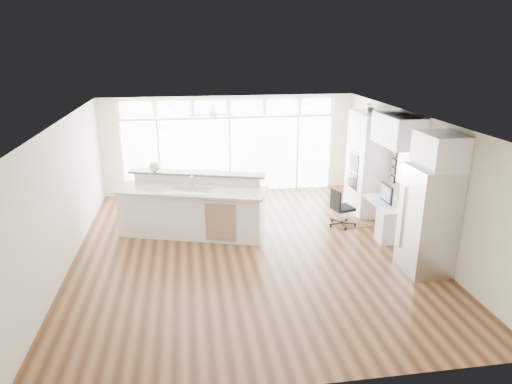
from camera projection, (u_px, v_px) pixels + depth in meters
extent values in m
cube|color=#442615|center=(249.00, 250.00, 9.44)|extent=(7.00, 8.00, 0.02)
cube|color=silver|center=(249.00, 119.00, 8.59)|extent=(7.00, 8.00, 0.02)
cube|color=beige|center=(229.00, 145.00, 12.76)|extent=(7.00, 0.04, 2.70)
cube|color=beige|center=(297.00, 292.00, 5.26)|extent=(7.00, 0.04, 2.70)
cube|color=beige|center=(63.00, 196.00, 8.50)|extent=(0.04, 8.00, 2.70)
cube|color=beige|center=(415.00, 180.00, 9.52)|extent=(0.04, 8.00, 2.70)
cube|color=white|center=(230.00, 155.00, 12.80)|extent=(5.80, 0.06, 2.08)
cube|color=white|center=(229.00, 108.00, 12.38)|extent=(5.90, 0.06, 0.40)
cube|color=white|center=(407.00, 167.00, 9.73)|extent=(0.04, 0.85, 0.85)
cube|color=white|center=(213.00, 111.00, 11.21)|extent=(1.16, 1.16, 0.32)
cube|color=beige|center=(247.00, 119.00, 8.78)|extent=(3.40, 3.00, 0.02)
cube|color=white|center=(367.00, 163.00, 11.19)|extent=(0.64, 1.20, 2.50)
cube|color=white|center=(388.00, 219.00, 10.05)|extent=(0.72, 1.30, 0.76)
cube|color=white|center=(398.00, 130.00, 9.44)|extent=(0.64, 1.30, 0.64)
cube|color=silver|center=(428.00, 220.00, 8.30)|extent=(0.76, 0.90, 2.00)
cube|color=white|center=(440.00, 151.00, 7.90)|extent=(0.64, 0.90, 0.60)
cube|color=black|center=(394.00, 166.00, 10.36)|extent=(0.06, 0.22, 0.80)
cube|color=white|center=(192.00, 207.00, 9.99)|extent=(3.48, 2.14, 1.30)
cube|color=#3E2613|center=(353.00, 222.00, 10.84)|extent=(0.98, 0.75, 0.01)
cube|color=black|center=(343.00, 208.00, 10.53)|extent=(0.55, 0.52, 0.88)
sphere|color=silver|center=(154.00, 167.00, 10.26)|extent=(0.29, 0.29, 0.24)
cube|color=black|center=(387.00, 193.00, 9.85)|extent=(0.09, 0.52, 0.44)
cube|color=silver|center=(378.00, 203.00, 9.89)|extent=(0.14, 0.31, 0.02)
imported|color=#235224|center=(371.00, 108.00, 10.76)|extent=(0.29, 0.31, 0.21)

